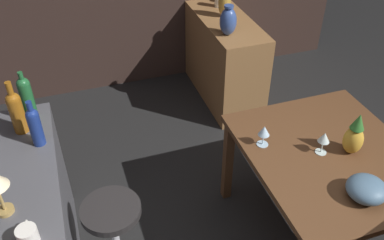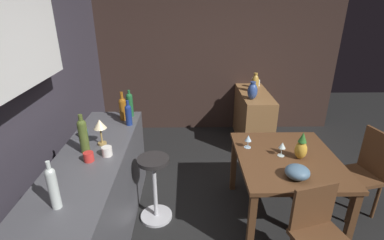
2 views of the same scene
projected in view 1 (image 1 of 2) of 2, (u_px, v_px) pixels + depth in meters
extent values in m
cube|color=#56351E|center=(331.00, 156.00, 2.51)|extent=(1.12, 0.97, 0.04)
cube|color=#56351E|center=(228.00, 161.00, 3.00)|extent=(0.06, 0.06, 0.70)
cube|color=#56351E|center=(332.00, 137.00, 3.23)|extent=(0.06, 0.06, 0.70)
cube|color=olive|center=(224.00, 59.00, 4.07)|extent=(1.10, 0.44, 0.82)
cylinder|color=#56351E|center=(371.00, 170.00, 3.14)|extent=(0.04, 0.04, 0.42)
cylinder|color=#262323|center=(111.00, 210.00, 2.19)|extent=(0.32, 0.32, 0.04)
cylinder|color=silver|center=(321.00, 152.00, 2.50)|extent=(0.07, 0.07, 0.00)
cylinder|color=silver|center=(322.00, 147.00, 2.47)|extent=(0.01, 0.01, 0.08)
cone|color=silver|center=(324.00, 137.00, 2.43)|extent=(0.07, 0.07, 0.06)
cylinder|color=silver|center=(262.00, 144.00, 2.56)|extent=(0.07, 0.07, 0.00)
cylinder|color=silver|center=(263.00, 139.00, 2.53)|extent=(0.01, 0.01, 0.07)
cone|color=silver|center=(264.00, 131.00, 2.49)|extent=(0.07, 0.07, 0.06)
ellipsoid|color=gold|center=(353.00, 140.00, 2.45)|extent=(0.12, 0.12, 0.18)
cone|color=#2D6B28|center=(359.00, 122.00, 2.37)|extent=(0.08, 0.08, 0.10)
ellipsoid|color=slate|center=(367.00, 189.00, 2.19)|extent=(0.21, 0.21, 0.12)
cylinder|color=#8C5114|center=(18.00, 116.00, 2.34)|extent=(0.08, 0.08, 0.22)
sphere|color=#8C5114|center=(13.00, 100.00, 2.28)|extent=(0.08, 0.08, 0.08)
cylinder|color=#8C5114|center=(10.00, 89.00, 2.24)|extent=(0.03, 0.03, 0.09)
cylinder|color=navy|center=(36.00, 129.00, 2.26)|extent=(0.07, 0.07, 0.20)
sphere|color=navy|center=(32.00, 115.00, 2.20)|extent=(0.07, 0.07, 0.07)
cylinder|color=navy|center=(30.00, 107.00, 2.17)|extent=(0.03, 0.03, 0.06)
cylinder|color=#1E592D|center=(28.00, 101.00, 2.43)|extent=(0.07, 0.07, 0.24)
sphere|color=#1E592D|center=(23.00, 84.00, 2.36)|extent=(0.07, 0.07, 0.07)
cylinder|color=#1E592D|center=(21.00, 76.00, 2.33)|extent=(0.03, 0.03, 0.05)
cylinder|color=white|center=(28.00, 236.00, 1.78)|extent=(0.09, 0.09, 0.08)
torus|color=white|center=(27.00, 225.00, 1.82)|extent=(0.05, 0.01, 0.05)
cylinder|color=#A58447|center=(5.00, 210.00, 1.93)|extent=(0.08, 0.08, 0.02)
cylinder|color=#A58447|center=(0.00, 198.00, 1.88)|extent=(0.02, 0.02, 0.15)
ellipsoid|color=#334C8C|center=(228.00, 21.00, 3.49)|extent=(0.14, 0.14, 0.24)
cylinder|color=#334C8C|center=(229.00, 6.00, 3.41)|extent=(0.08, 0.08, 0.02)
ellipsoid|color=#B78C38|center=(225.00, 2.00, 3.78)|extent=(0.12, 0.12, 0.28)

